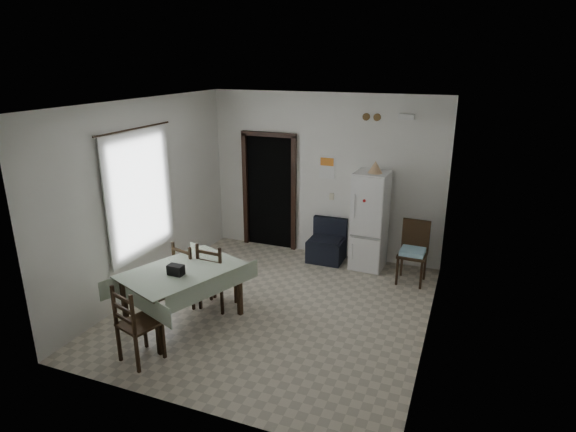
# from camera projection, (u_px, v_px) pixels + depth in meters

# --- Properties ---
(ground) EXTENTS (4.50, 4.50, 0.00)m
(ground) POSITION_uv_depth(u_px,v_px,m) (275.00, 308.00, 6.95)
(ground) COLOR #BDB29A
(ground) RESTS_ON ground
(ceiling) EXTENTS (4.20, 4.50, 0.02)m
(ceiling) POSITION_uv_depth(u_px,v_px,m) (273.00, 103.00, 6.04)
(ceiling) COLOR white
(ceiling) RESTS_ON ground
(wall_back) EXTENTS (4.20, 0.02, 2.90)m
(wall_back) POSITION_uv_depth(u_px,v_px,m) (324.00, 176.00, 8.48)
(wall_back) COLOR silver
(wall_back) RESTS_ON ground
(wall_front) EXTENTS (4.20, 0.02, 2.90)m
(wall_front) POSITION_uv_depth(u_px,v_px,m) (181.00, 281.00, 4.51)
(wall_front) COLOR silver
(wall_front) RESTS_ON ground
(wall_left) EXTENTS (0.02, 4.50, 2.90)m
(wall_left) POSITION_uv_depth(u_px,v_px,m) (146.00, 197.00, 7.23)
(wall_left) COLOR silver
(wall_left) RESTS_ON ground
(wall_right) EXTENTS (0.02, 4.50, 2.90)m
(wall_right) POSITION_uv_depth(u_px,v_px,m) (435.00, 232.00, 5.76)
(wall_right) COLOR silver
(wall_right) RESTS_ON ground
(doorway) EXTENTS (1.06, 0.52, 2.22)m
(doorway) POSITION_uv_depth(u_px,v_px,m) (274.00, 189.00, 9.15)
(doorway) COLOR black
(doorway) RESTS_ON ground
(window_recess) EXTENTS (0.10, 1.20, 1.60)m
(window_recess) POSITION_uv_depth(u_px,v_px,m) (134.00, 194.00, 7.03)
(window_recess) COLOR silver
(window_recess) RESTS_ON ground
(curtain) EXTENTS (0.02, 1.45, 1.85)m
(curtain) POSITION_uv_depth(u_px,v_px,m) (140.00, 194.00, 7.00)
(curtain) COLOR white
(curtain) RESTS_ON ground
(curtain_rod) EXTENTS (0.02, 1.60, 0.02)m
(curtain_rod) POSITION_uv_depth(u_px,v_px,m) (134.00, 129.00, 6.70)
(curtain_rod) COLOR black
(curtain_rod) RESTS_ON ground
(calendar) EXTENTS (0.28, 0.02, 0.40)m
(calendar) POSITION_uv_depth(u_px,v_px,m) (327.00, 167.00, 8.40)
(calendar) COLOR white
(calendar) RESTS_ON ground
(calendar_image) EXTENTS (0.24, 0.01, 0.14)m
(calendar_image) POSITION_uv_depth(u_px,v_px,m) (327.00, 162.00, 8.37)
(calendar_image) COLOR orange
(calendar_image) RESTS_ON ground
(light_switch) EXTENTS (0.08, 0.02, 0.12)m
(light_switch) POSITION_uv_depth(u_px,v_px,m) (332.00, 197.00, 8.53)
(light_switch) COLOR beige
(light_switch) RESTS_ON ground
(vent_left) EXTENTS (0.12, 0.03, 0.12)m
(vent_left) POSITION_uv_depth(u_px,v_px,m) (366.00, 117.00, 7.89)
(vent_left) COLOR brown
(vent_left) RESTS_ON ground
(vent_right) EXTENTS (0.12, 0.03, 0.12)m
(vent_right) POSITION_uv_depth(u_px,v_px,m) (377.00, 117.00, 7.83)
(vent_right) COLOR brown
(vent_right) RESTS_ON ground
(emergency_light) EXTENTS (0.25, 0.07, 0.09)m
(emergency_light) POSITION_uv_depth(u_px,v_px,m) (406.00, 117.00, 7.63)
(emergency_light) COLOR white
(emergency_light) RESTS_ON ground
(fridge) EXTENTS (0.57, 0.57, 1.67)m
(fridge) POSITION_uv_depth(u_px,v_px,m) (370.00, 221.00, 8.07)
(fridge) COLOR white
(fridge) RESTS_ON ground
(tan_cone) EXTENTS (0.24, 0.24, 0.19)m
(tan_cone) POSITION_uv_depth(u_px,v_px,m) (375.00, 167.00, 7.73)
(tan_cone) COLOR tan
(tan_cone) RESTS_ON fridge
(navy_seat) EXTENTS (0.61, 0.59, 0.74)m
(navy_seat) POSITION_uv_depth(u_px,v_px,m) (326.00, 241.00, 8.48)
(navy_seat) COLOR black
(navy_seat) RESTS_ON ground
(corner_chair) EXTENTS (0.45, 0.45, 1.00)m
(corner_chair) POSITION_uv_depth(u_px,v_px,m) (412.00, 253.00, 7.60)
(corner_chair) COLOR black
(corner_chair) RESTS_ON ground
(dining_table) EXTENTS (1.47, 1.76, 0.78)m
(dining_table) POSITION_uv_depth(u_px,v_px,m) (184.00, 296.00, 6.46)
(dining_table) COLOR #A4B59B
(dining_table) RESTS_ON ground
(black_bag) EXTENTS (0.21, 0.13, 0.13)m
(black_bag) POSITION_uv_depth(u_px,v_px,m) (176.00, 270.00, 6.17)
(black_bag) COLOR black
(black_bag) RESTS_ON dining_table
(dining_chair_far_left) EXTENTS (0.50, 0.50, 0.96)m
(dining_chair_far_left) POSITION_uv_depth(u_px,v_px,m) (192.00, 272.00, 7.00)
(dining_chair_far_left) COLOR black
(dining_chair_far_left) RESTS_ON ground
(dining_chair_far_right) EXTENTS (0.45, 0.45, 1.00)m
(dining_chair_far_right) POSITION_uv_depth(u_px,v_px,m) (217.00, 274.00, 6.86)
(dining_chair_far_right) COLOR black
(dining_chair_far_right) RESTS_ON ground
(dining_chair_near_head) EXTENTS (0.53, 0.53, 0.99)m
(dining_chair_near_head) POSITION_uv_depth(u_px,v_px,m) (139.00, 323.00, 5.62)
(dining_chair_near_head) COLOR black
(dining_chair_near_head) RESTS_ON ground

